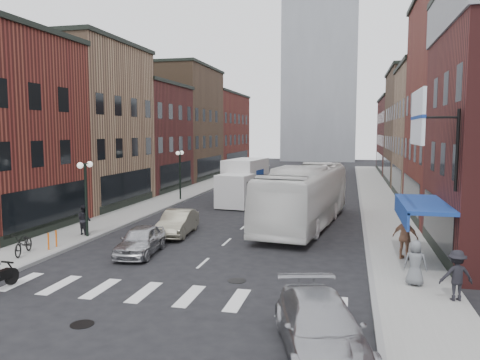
# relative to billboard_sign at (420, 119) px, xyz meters

# --- Properties ---
(ground) EXTENTS (160.00, 160.00, 0.00)m
(ground) POSITION_rel_billboard_sign_xyz_m (-8.59, -0.50, -6.13)
(ground) COLOR black
(ground) RESTS_ON ground
(sidewalk_left) EXTENTS (3.00, 74.00, 0.15)m
(sidewalk_left) POSITION_rel_billboard_sign_xyz_m (-17.09, 21.50, -6.06)
(sidewalk_left) COLOR gray
(sidewalk_left) RESTS_ON ground
(sidewalk_right) EXTENTS (3.00, 74.00, 0.15)m
(sidewalk_right) POSITION_rel_billboard_sign_xyz_m (-0.09, 21.50, -6.06)
(sidewalk_right) COLOR gray
(sidewalk_right) RESTS_ON ground
(curb_left) EXTENTS (0.20, 74.00, 0.16)m
(curb_left) POSITION_rel_billboard_sign_xyz_m (-15.59, 21.50, -6.13)
(curb_left) COLOR gray
(curb_left) RESTS_ON ground
(curb_right) EXTENTS (0.20, 74.00, 0.16)m
(curb_right) POSITION_rel_billboard_sign_xyz_m (-1.59, 21.50, -6.13)
(curb_right) COLOR gray
(curb_right) RESTS_ON ground
(crosswalk_stripes) EXTENTS (12.00, 2.20, 0.01)m
(crosswalk_stripes) POSITION_rel_billboard_sign_xyz_m (-8.59, -3.50, -6.13)
(crosswalk_stripes) COLOR silver
(crosswalk_stripes) RESTS_ON ground
(bldg_left_mid_a) EXTENTS (10.30, 10.20, 12.30)m
(bldg_left_mid_a) POSITION_rel_billboard_sign_xyz_m (-23.58, 13.50, 0.02)
(bldg_left_mid_a) COLOR #826047
(bldg_left_mid_a) RESTS_ON ground
(bldg_left_mid_b) EXTENTS (10.30, 10.20, 10.30)m
(bldg_left_mid_b) POSITION_rel_billboard_sign_xyz_m (-23.58, 23.50, -0.98)
(bldg_left_mid_b) COLOR #4C1C1B
(bldg_left_mid_b) RESTS_ON ground
(bldg_left_far_a) EXTENTS (10.30, 12.20, 13.30)m
(bldg_left_far_a) POSITION_rel_billboard_sign_xyz_m (-23.58, 34.50, 0.52)
(bldg_left_far_a) COLOR brown
(bldg_left_far_a) RESTS_ON ground
(bldg_left_far_b) EXTENTS (10.30, 16.20, 11.30)m
(bldg_left_far_b) POSITION_rel_billboard_sign_xyz_m (-23.58, 48.50, -0.48)
(bldg_left_far_b) COLOR maroon
(bldg_left_far_b) RESTS_ON ground
(bldg_right_mid_b) EXTENTS (10.30, 10.20, 11.30)m
(bldg_right_mid_b) POSITION_rel_billboard_sign_xyz_m (6.41, 23.50, -0.48)
(bldg_right_mid_b) COLOR #826047
(bldg_right_mid_b) RESTS_ON ground
(bldg_right_far_a) EXTENTS (10.30, 12.20, 12.30)m
(bldg_right_far_a) POSITION_rel_billboard_sign_xyz_m (6.41, 34.50, 0.02)
(bldg_right_far_a) COLOR brown
(bldg_right_far_a) RESTS_ON ground
(bldg_right_far_b) EXTENTS (10.30, 16.20, 10.30)m
(bldg_right_far_b) POSITION_rel_billboard_sign_xyz_m (6.41, 48.50, -0.98)
(bldg_right_far_b) COLOR #4C1C1B
(bldg_right_far_b) RESTS_ON ground
(awning_blue) EXTENTS (1.80, 5.00, 0.78)m
(awning_blue) POSITION_rel_billboard_sign_xyz_m (0.34, 2.00, -3.50)
(awning_blue) COLOR navy
(awning_blue) RESTS_ON ground
(billboard_sign) EXTENTS (1.52, 3.00, 3.70)m
(billboard_sign) POSITION_rel_billboard_sign_xyz_m (0.00, 0.00, 0.00)
(billboard_sign) COLOR black
(billboard_sign) RESTS_ON ground
(distant_tower) EXTENTS (14.00, 14.00, 50.00)m
(distant_tower) POSITION_rel_billboard_sign_xyz_m (-8.59, 77.50, 18.87)
(distant_tower) COLOR #9399A0
(distant_tower) RESTS_ON ground
(streetlamp_near) EXTENTS (0.32, 1.22, 4.11)m
(streetlamp_near) POSITION_rel_billboard_sign_xyz_m (-15.99, 3.50, -3.22)
(streetlamp_near) COLOR black
(streetlamp_near) RESTS_ON ground
(streetlamp_far) EXTENTS (0.32, 1.22, 4.11)m
(streetlamp_far) POSITION_rel_billboard_sign_xyz_m (-15.99, 17.50, -3.22)
(streetlamp_far) COLOR black
(streetlamp_far) RESTS_ON ground
(bike_rack) EXTENTS (0.08, 0.68, 0.80)m
(bike_rack) POSITION_rel_billboard_sign_xyz_m (-16.19, 0.80, -5.58)
(bike_rack) COLOR #D8590C
(bike_rack) RESTS_ON sidewalk_left
(box_truck) EXTENTS (3.00, 8.14, 3.44)m
(box_truck) POSITION_rel_billboard_sign_xyz_m (-10.74, 17.61, -4.43)
(box_truck) COLOR silver
(box_truck) RESTS_ON ground
(transit_bus) EXTENTS (4.69, 13.33, 3.64)m
(transit_bus) POSITION_rel_billboard_sign_xyz_m (-5.09, 9.75, -4.32)
(transit_bus) COLOR white
(transit_bus) RESTS_ON ground
(sedan_left_near) EXTENTS (1.96, 4.03, 1.33)m
(sedan_left_near) POSITION_rel_billboard_sign_xyz_m (-11.85, 1.25, -5.47)
(sedan_left_near) COLOR #B1B1B5
(sedan_left_near) RESTS_ON ground
(sedan_left_far) EXTENTS (1.76, 4.23, 1.36)m
(sedan_left_far) POSITION_rel_billboard_sign_xyz_m (-11.66, 5.50, -5.45)
(sedan_left_far) COLOR #A9A489
(sedan_left_far) RESTS_ON ground
(curb_car) EXTENTS (3.23, 5.33, 1.44)m
(curb_car) POSITION_rel_billboard_sign_xyz_m (-3.10, -6.78, -5.41)
(curb_car) COLOR #A4A5A9
(curb_car) RESTS_ON ground
(parked_bicycle) EXTENTS (1.17, 1.96, 0.97)m
(parked_bicycle) POSITION_rel_billboard_sign_xyz_m (-16.76, -0.47, -5.50)
(parked_bicycle) COLOR black
(parked_bicycle) RESTS_ON sidewalk_left
(ped_left_solo) EXTENTS (0.90, 0.71, 1.62)m
(ped_left_solo) POSITION_rel_billboard_sign_xyz_m (-16.35, 3.83, -5.17)
(ped_left_solo) COLOR black
(ped_left_solo) RESTS_ON sidewalk_left
(ped_right_a) EXTENTS (1.17, 0.75, 1.68)m
(ped_right_a) POSITION_rel_billboard_sign_xyz_m (1.01, -2.22, -5.14)
(ped_right_a) COLOR black
(ped_right_a) RESTS_ON sidewalk_right
(ped_right_b) EXTENTS (1.28, 1.07, 1.95)m
(ped_right_b) POSITION_rel_billboard_sign_xyz_m (-0.07, 2.61, -5.01)
(ped_right_b) COLOR #8E6048
(ped_right_b) RESTS_ON sidewalk_right
(ped_right_c) EXTENTS (0.89, 0.67, 1.65)m
(ped_right_c) POSITION_rel_billboard_sign_xyz_m (-0.10, -0.94, -5.16)
(ped_right_c) COLOR slate
(ped_right_c) RESTS_ON sidewalk_right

